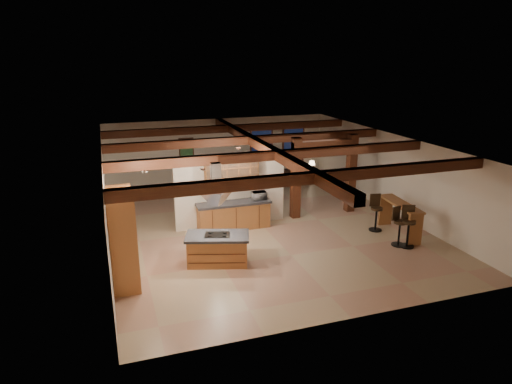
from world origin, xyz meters
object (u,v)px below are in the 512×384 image
sofa (286,174)px  bar_counter (400,213)px  kitchen_island (218,249)px  dining_table (225,195)px

sofa → bar_counter: 7.33m
kitchen_island → sofa: kitchen_island is taller
sofa → dining_table: bearing=53.4°
kitchen_island → bar_counter: size_ratio=0.94×
sofa → bar_counter: (1.03, -7.24, 0.41)m
kitchen_island → sofa: (5.08, 7.47, -0.12)m
bar_counter → dining_table: bearing=132.0°
kitchen_island → bar_counter: 6.12m
dining_table → sofa: 4.13m
dining_table → bar_counter: bar_counter is taller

